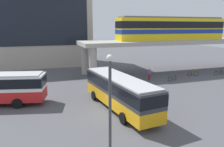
{
  "coord_description": "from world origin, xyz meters",
  "views": [
    {
      "loc": [
        -5.75,
        -17.55,
        7.87
      ],
      "look_at": [
        2.69,
        7.08,
        2.2
      ],
      "focal_mm": 34.95,
      "sensor_mm": 36.0,
      "label": 1
    }
  ],
  "objects_px": {
    "station_building": "(31,25)",
    "bicycle_black": "(218,73)",
    "train": "(172,28)",
    "pedestrian_waiting_near_stop": "(149,75)",
    "bicycle_green": "(172,78)",
    "bicycle_orange": "(193,74)",
    "bus_main": "(119,89)"
  },
  "relations": [
    {
      "from": "station_building",
      "to": "bicycle_black",
      "type": "distance_m",
      "value": 35.81
    },
    {
      "from": "train",
      "to": "pedestrian_waiting_near_stop",
      "type": "bearing_deg",
      "value": -145.58
    },
    {
      "from": "bicycle_black",
      "to": "pedestrian_waiting_near_stop",
      "type": "height_order",
      "value": "pedestrian_waiting_near_stop"
    },
    {
      "from": "bicycle_green",
      "to": "bicycle_orange",
      "type": "bearing_deg",
      "value": 18.35
    },
    {
      "from": "bicycle_orange",
      "to": "bus_main",
      "type": "bearing_deg",
      "value": -149.58
    },
    {
      "from": "station_building",
      "to": "bicycle_black",
      "type": "relative_size",
      "value": 12.68
    },
    {
      "from": "train",
      "to": "station_building",
      "type": "bearing_deg",
      "value": 146.63
    },
    {
      "from": "bus_main",
      "to": "bicycle_orange",
      "type": "xyz_separation_m",
      "value": [
        16.32,
        9.58,
        -1.63
      ]
    },
    {
      "from": "bus_main",
      "to": "bicycle_orange",
      "type": "height_order",
      "value": "bus_main"
    },
    {
      "from": "bicycle_green",
      "to": "bicycle_black",
      "type": "distance_m",
      "value": 9.47
    },
    {
      "from": "train",
      "to": "bicycle_black",
      "type": "relative_size",
      "value": 10.85
    },
    {
      "from": "bicycle_green",
      "to": "bicycle_black",
      "type": "bearing_deg",
      "value": 5.13
    },
    {
      "from": "bus_main",
      "to": "pedestrian_waiting_near_stop",
      "type": "relative_size",
      "value": 6.36
    },
    {
      "from": "bicycle_black",
      "to": "pedestrian_waiting_near_stop",
      "type": "distance_m",
      "value": 12.44
    },
    {
      "from": "train",
      "to": "pedestrian_waiting_near_stop",
      "type": "relative_size",
      "value": 10.96
    },
    {
      "from": "bus_main",
      "to": "bicycle_green",
      "type": "relative_size",
      "value": 6.45
    },
    {
      "from": "bicycle_black",
      "to": "train",
      "type": "bearing_deg",
      "value": 139.93
    },
    {
      "from": "station_building",
      "to": "train",
      "type": "height_order",
      "value": "station_building"
    },
    {
      "from": "train",
      "to": "bicycle_orange",
      "type": "relative_size",
      "value": 11.02
    },
    {
      "from": "bicycle_green",
      "to": "bicycle_black",
      "type": "relative_size",
      "value": 0.98
    },
    {
      "from": "train",
      "to": "bus_main",
      "type": "bearing_deg",
      "value": -136.82
    },
    {
      "from": "station_building",
      "to": "pedestrian_waiting_near_stop",
      "type": "relative_size",
      "value": 12.8
    },
    {
      "from": "train",
      "to": "pedestrian_waiting_near_stop",
      "type": "distance_m",
      "value": 10.24
    },
    {
      "from": "station_building",
      "to": "bicycle_orange",
      "type": "xyz_separation_m",
      "value": [
        24.25,
        -19.19,
        -7.68
      ]
    },
    {
      "from": "bicycle_black",
      "to": "pedestrian_waiting_near_stop",
      "type": "relative_size",
      "value": 1.01
    },
    {
      "from": "station_building",
      "to": "bicycle_green",
      "type": "xyz_separation_m",
      "value": [
        19.27,
        -20.84,
        -7.68
      ]
    },
    {
      "from": "train",
      "to": "bicycle_black",
      "type": "xyz_separation_m",
      "value": [
        6.02,
        -5.06,
        -7.17
      ]
    },
    {
      "from": "train",
      "to": "bicycle_black",
      "type": "distance_m",
      "value": 10.64
    },
    {
      "from": "bicycle_black",
      "to": "bicycle_orange",
      "type": "height_order",
      "value": "same"
    },
    {
      "from": "station_building",
      "to": "train",
      "type": "bearing_deg",
      "value": -33.37
    },
    {
      "from": "station_building",
      "to": "pedestrian_waiting_near_stop",
      "type": "distance_m",
      "value": 26.27
    },
    {
      "from": "bicycle_black",
      "to": "bicycle_orange",
      "type": "distance_m",
      "value": 4.52
    }
  ]
}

